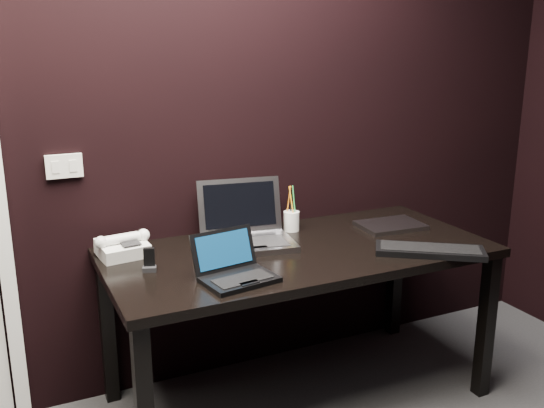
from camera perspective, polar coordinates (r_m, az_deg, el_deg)
name	(u,v)px	position (r m, az deg, el deg)	size (l,w,h in m)	color
wall_back	(202,115)	(2.81, -6.60, 8.28)	(4.00, 4.00, 0.00)	black
wall_switch	(64,166)	(2.70, -18.98, 3.39)	(0.15, 0.02, 0.10)	silver
desk	(299,265)	(2.72, 2.57, -5.74)	(1.70, 0.80, 0.74)	black
netbook	(235,271)	(2.35, -3.50, -6.27)	(0.31, 0.28, 0.17)	black
silver_laptop	(247,233)	(2.74, -2.41, -2.73)	(0.44, 0.41, 0.27)	#9F9EA4
ext_keyboard	(430,250)	(2.71, 14.63, -4.25)	(0.47, 0.39, 0.03)	black
closed_laptop	(391,225)	(3.04, 11.10, -1.98)	(0.32, 0.24, 0.02)	#9B9CA1
desk_phone	(123,247)	(2.66, -13.89, -3.92)	(0.24, 0.20, 0.12)	silver
mobile_phone	(149,262)	(2.48, -11.47, -5.39)	(0.06, 0.06, 0.09)	black
pen_cup	(291,220)	(2.93, 1.84, -1.53)	(0.08, 0.08, 0.22)	white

